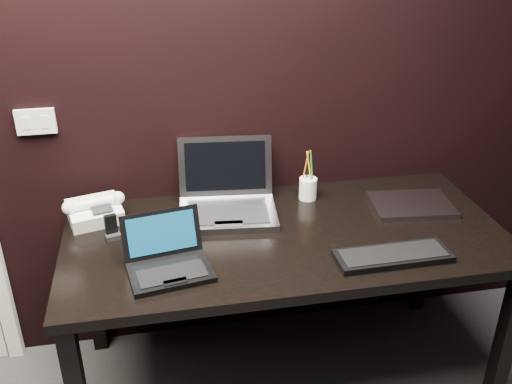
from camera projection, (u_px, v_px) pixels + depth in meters
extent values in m
plane|color=black|center=(192.00, 67.00, 2.26)|extent=(4.00, 0.00, 4.00)
cube|color=silver|center=(36.00, 122.00, 2.22)|extent=(0.15, 0.02, 0.10)
cube|color=silver|center=(26.00, 123.00, 2.21)|extent=(0.03, 0.01, 0.05)
cube|color=silver|center=(45.00, 122.00, 2.22)|extent=(0.03, 0.01, 0.05)
cube|color=black|center=(286.00, 237.00, 2.22)|extent=(1.70, 0.80, 0.04)
cube|color=black|center=(504.00, 344.00, 2.22)|extent=(0.06, 0.06, 0.70)
cube|color=black|center=(92.00, 285.00, 2.56)|extent=(0.06, 0.06, 0.70)
cube|color=black|center=(424.00, 249.00, 2.83)|extent=(0.06, 0.06, 0.70)
cube|color=black|center=(171.00, 272.00, 1.95)|extent=(0.31, 0.24, 0.02)
cube|color=black|center=(172.00, 273.00, 1.93)|extent=(0.24, 0.14, 0.00)
cube|color=black|center=(175.00, 282.00, 1.89)|extent=(0.08, 0.04, 0.00)
cube|color=black|center=(161.00, 233.00, 2.02)|extent=(0.29, 0.10, 0.16)
cube|color=#0A3450|center=(162.00, 233.00, 2.01)|extent=(0.24, 0.08, 0.13)
cube|color=gray|center=(228.00, 214.00, 2.32)|extent=(0.42, 0.32, 0.03)
cube|color=black|center=(228.00, 215.00, 2.28)|extent=(0.34, 0.19, 0.00)
cube|color=#929397|center=(229.00, 224.00, 2.21)|extent=(0.11, 0.06, 0.00)
cube|color=#98989D|center=(225.00, 166.00, 2.41)|extent=(0.40, 0.12, 0.25)
cube|color=black|center=(225.00, 166.00, 2.40)|extent=(0.34, 0.09, 0.20)
cube|color=black|center=(393.00, 256.00, 2.04)|extent=(0.42, 0.15, 0.02)
cube|color=black|center=(393.00, 253.00, 2.04)|extent=(0.38, 0.12, 0.00)
cube|color=#97969C|center=(411.00, 205.00, 2.39)|extent=(0.35, 0.27, 0.02)
cube|color=white|center=(95.00, 213.00, 2.28)|extent=(0.24, 0.23, 0.09)
cylinder|color=white|center=(94.00, 203.00, 2.25)|extent=(0.19, 0.09, 0.04)
sphere|color=white|center=(69.00, 208.00, 2.21)|extent=(0.07, 0.07, 0.06)
sphere|color=silver|center=(118.00, 198.00, 2.29)|extent=(0.07, 0.07, 0.06)
cube|color=black|center=(102.00, 209.00, 2.23)|extent=(0.09, 0.07, 0.01)
cube|color=black|center=(111.00, 226.00, 2.16)|extent=(0.05, 0.03, 0.09)
cube|color=black|center=(113.00, 236.00, 2.17)|extent=(0.06, 0.05, 0.02)
cylinder|color=white|center=(308.00, 189.00, 2.45)|extent=(0.10, 0.10, 0.09)
cylinder|color=#CB5C13|center=(306.00, 166.00, 2.40)|extent=(0.03, 0.02, 0.14)
cylinder|color=#268D2C|center=(311.00, 166.00, 2.40)|extent=(0.02, 0.02, 0.14)
cylinder|color=black|center=(308.00, 165.00, 2.41)|extent=(0.01, 0.01, 0.14)
cylinder|color=orange|center=(309.00, 167.00, 2.39)|extent=(0.03, 0.03, 0.14)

